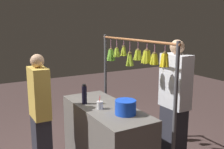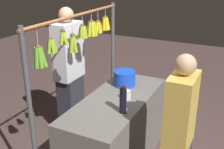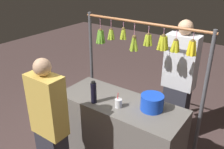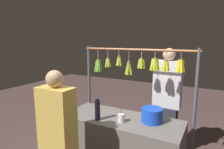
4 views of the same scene
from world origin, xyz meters
TOP-DOWN VIEW (x-y plane):
  - market_counter at (0.00, 0.00)m, footprint 1.54×0.63m
  - display_rack at (-0.00, -0.45)m, footprint 1.70×0.15m
  - water_bottle at (0.25, 0.19)m, footprint 0.07×0.07m
  - blue_bucket at (-0.37, -0.07)m, footprint 0.26×0.26m
  - drink_cup at (-0.04, 0.11)m, footprint 0.08×0.08m
  - vendor_person at (-0.38, -0.87)m, footprint 0.42×0.23m
  - customer_person at (0.37, 0.77)m, footprint 0.38×0.20m

SIDE VIEW (x-z plane):
  - market_counter at x=0.00m, z-range 0.00..0.87m
  - customer_person at x=0.37m, z-range -0.01..1.57m
  - vendor_person at x=-0.38m, z-range -0.01..1.74m
  - drink_cup at x=-0.04m, z-range 0.84..1.01m
  - blue_bucket at x=-0.37m, z-range 0.87..1.05m
  - water_bottle at x=0.25m, z-range 0.87..1.14m
  - display_rack at x=0.00m, z-range 0.43..2.21m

